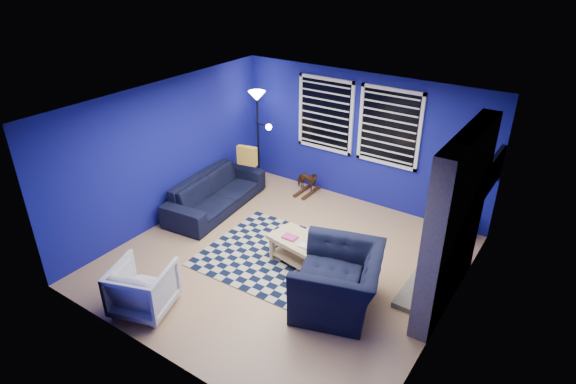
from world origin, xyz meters
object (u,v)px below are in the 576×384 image
object	(u,v)px
sofa	(216,193)
armchair_bent	(143,288)
coffee_table	(300,247)
rocking_horse	(307,181)
tv	(492,173)
cabinet	(447,219)
armchair_big	(338,281)
floor_lamp	(258,109)

from	to	relation	value
sofa	armchair_bent	xyz separation A→B (m)	(1.10, -2.69, 0.03)
sofa	coffee_table	bearing A→B (deg)	-111.89
rocking_horse	coffee_table	size ratio (longest dim) A/B	0.48
tv	cabinet	distance (m)	1.30
tv	sofa	distance (m)	4.79
sofa	armchair_bent	distance (m)	2.91
rocking_horse	coffee_table	xyz separation A→B (m)	(1.20, -2.12, 0.05)
tv	armchair_bent	distance (m)	5.35
armchair_big	floor_lamp	size ratio (longest dim) A/B	0.65
armchair_big	cabinet	size ratio (longest dim) A/B	1.84
sofa	floor_lamp	bearing A→B (deg)	-8.16
armchair_big	floor_lamp	world-z (taller)	floor_lamp
sofa	cabinet	world-z (taller)	sofa
sofa	cabinet	xyz separation A→B (m)	(3.89, 1.57, -0.06)
armchair_bent	cabinet	bearing A→B (deg)	-142.40
armchair_bent	cabinet	size ratio (longest dim) A/B	1.12
floor_lamp	armchair_big	bearing A→B (deg)	-37.61
cabinet	armchair_bent	bearing A→B (deg)	-107.76
armchair_big	sofa	bearing A→B (deg)	-127.49
armchair_big	cabinet	distance (m)	2.81
sofa	tv	bearing A→B (deg)	-79.86
coffee_table	floor_lamp	bearing A→B (deg)	139.15
tv	coffee_table	world-z (taller)	tv
rocking_horse	floor_lamp	size ratio (longest dim) A/B	0.26
coffee_table	floor_lamp	world-z (taller)	floor_lamp
floor_lamp	cabinet	bearing A→B (deg)	3.91
coffee_table	cabinet	size ratio (longest dim) A/B	1.50
sofa	floor_lamp	xyz separation A→B (m)	(0.04, 1.31, 1.28)
cabinet	tv	bearing A→B (deg)	-7.58
coffee_table	cabinet	bearing A→B (deg)	54.34
rocking_horse	floor_lamp	world-z (taller)	floor_lamp
armchair_bent	rocking_horse	size ratio (longest dim) A/B	1.55
rocking_horse	floor_lamp	distance (m)	1.70
tv	cabinet	world-z (taller)	tv
tv	rocking_horse	bearing A→B (deg)	177.41
coffee_table	rocking_horse	bearing A→B (deg)	119.62
floor_lamp	sofa	bearing A→B (deg)	-91.83
coffee_table	floor_lamp	xyz separation A→B (m)	(-2.26, 1.95, 1.28)
armchair_big	rocking_horse	distance (m)	3.40
armchair_big	cabinet	bearing A→B (deg)	148.78
sofa	armchair_bent	world-z (taller)	armchair_bent
coffee_table	floor_lamp	distance (m)	3.25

